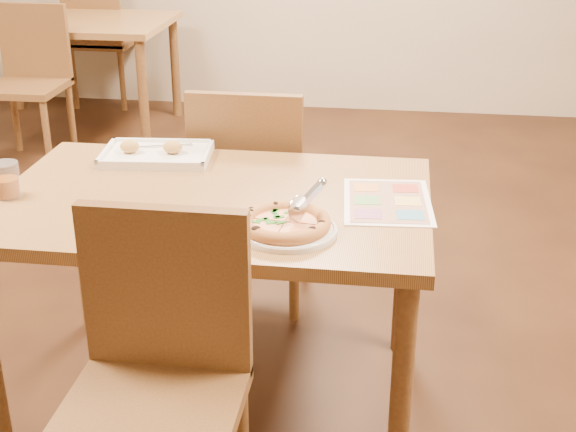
# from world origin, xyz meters

# --- Properties ---
(dining_table) EXTENTS (1.30, 0.85, 0.72)m
(dining_table) POSITION_xyz_m (0.00, 0.00, 0.63)
(dining_table) COLOR #9D733E
(dining_table) RESTS_ON ground
(chair_near) EXTENTS (0.42, 0.42, 0.47)m
(chair_near) POSITION_xyz_m (0.00, -0.60, 0.57)
(chair_near) COLOR brown
(chair_near) RESTS_ON ground
(chair_far) EXTENTS (0.42, 0.42, 0.47)m
(chair_far) POSITION_xyz_m (-0.00, 0.60, 0.57)
(chair_far) COLOR brown
(chair_far) RESTS_ON ground
(bg_table) EXTENTS (1.30, 0.85, 0.72)m
(bg_table) POSITION_xyz_m (-1.60, 2.80, 0.63)
(bg_table) COLOR #9D733E
(bg_table) RESTS_ON ground
(bg_chair_near) EXTENTS (0.42, 0.42, 0.47)m
(bg_chair_near) POSITION_xyz_m (-1.60, 2.20, 0.57)
(bg_chair_near) COLOR brown
(bg_chair_near) RESTS_ON ground
(bg_chair_far) EXTENTS (0.42, 0.42, 0.47)m
(bg_chair_far) POSITION_xyz_m (-1.60, 3.30, 0.57)
(bg_chair_far) COLOR brown
(bg_chair_far) RESTS_ON ground
(plate) EXTENTS (0.32, 0.32, 0.01)m
(plate) POSITION_xyz_m (0.26, -0.23, 0.73)
(plate) COLOR silver
(plate) RESTS_ON dining_table
(pizza) EXTENTS (0.25, 0.25, 0.04)m
(pizza) POSITION_xyz_m (0.25, -0.22, 0.75)
(pizza) COLOR #CF8646
(pizza) RESTS_ON plate
(pizza_cutter) EXTENTS (0.09, 0.14, 0.09)m
(pizza_cutter) POSITION_xyz_m (0.31, -0.19, 0.80)
(pizza_cutter) COLOR silver
(pizza_cutter) RESTS_ON pizza
(appetizer_tray) EXTENTS (0.38, 0.28, 0.06)m
(appetizer_tray) POSITION_xyz_m (-0.26, 0.30, 0.73)
(appetizer_tray) COLOR white
(appetizer_tray) RESTS_ON dining_table
(glass_tumbler) EXTENTS (0.08, 0.08, 0.11)m
(glass_tumbler) POSITION_xyz_m (-0.61, -0.09, 0.77)
(glass_tumbler) COLOR #813E09
(glass_tumbler) RESTS_ON dining_table
(menu) EXTENTS (0.28, 0.38, 0.00)m
(menu) POSITION_xyz_m (0.52, 0.03, 0.72)
(menu) COLOR white
(menu) RESTS_ON dining_table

